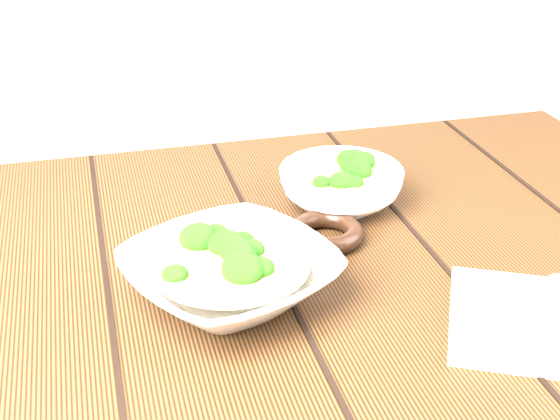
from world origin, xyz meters
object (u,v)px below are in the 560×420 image
object	(u,v)px
soup_bowl_front	(230,274)
trivet	(326,232)
soup_bowl_back	(341,185)
napkin	(552,324)
table	(288,340)

from	to	relation	value
soup_bowl_front	trivet	distance (m)	0.17
soup_bowl_back	napkin	bearing A→B (deg)	-70.02
soup_bowl_front	soup_bowl_back	world-z (taller)	soup_bowl_front
soup_bowl_back	napkin	world-z (taller)	soup_bowl_back
table	soup_bowl_front	world-z (taller)	soup_bowl_front
table	soup_bowl_back	bearing A→B (deg)	49.36
soup_bowl_back	trivet	bearing A→B (deg)	-119.08
soup_bowl_back	trivet	world-z (taller)	soup_bowl_back
table	trivet	world-z (taller)	trivet
soup_bowl_back	trivet	size ratio (longest dim) A/B	1.76
table	soup_bowl_back	size ratio (longest dim) A/B	6.91
soup_bowl_back	napkin	size ratio (longest dim) A/B	0.81
trivet	napkin	distance (m)	0.30
trivet	napkin	size ratio (longest dim) A/B	0.46
soup_bowl_front	table	bearing A→B (deg)	35.37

